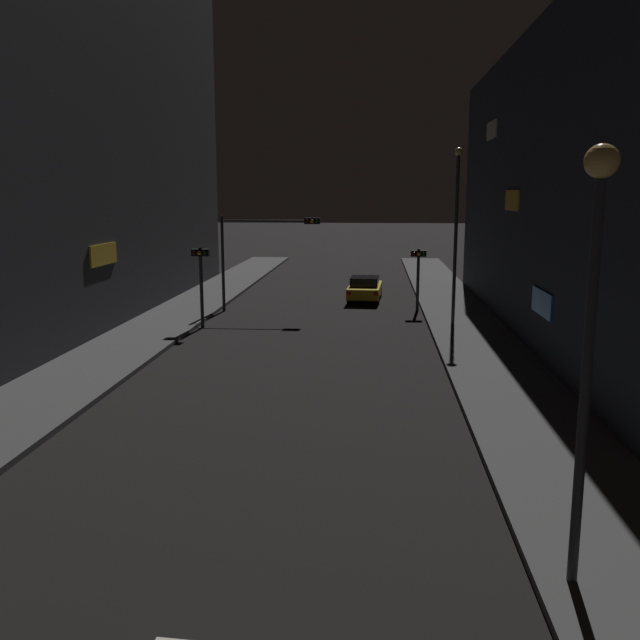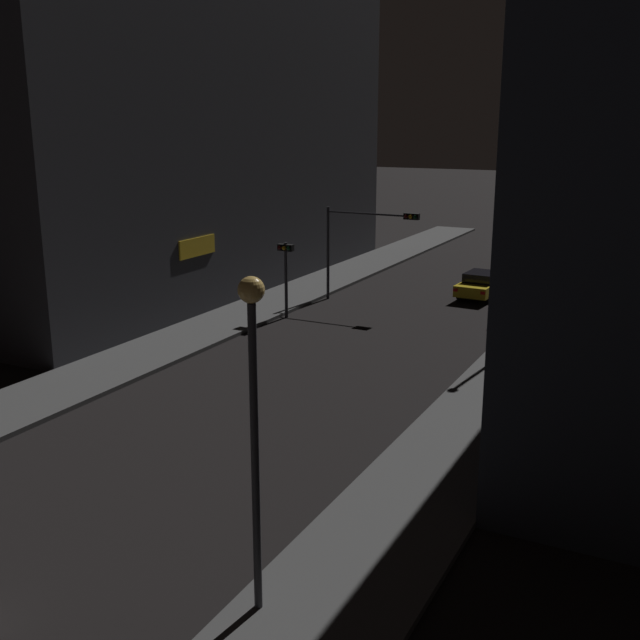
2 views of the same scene
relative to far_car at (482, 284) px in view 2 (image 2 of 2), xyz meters
The scene contains 9 objects.
sidewalk_left 12.49m from the far_car, 138.91° to the right, with size 3.49×67.64×0.17m, color #4C4C4C.
sidewalk_right 9.54m from the far_car, 59.52° to the right, with size 3.49×67.64×0.17m, color #4C4C4C.
building_facade_left 18.19m from the far_car, 162.78° to the right, with size 7.80×31.66×19.82m.
far_car is the anchor object (origin of this frame).
traffic_light_overhead 7.44m from the far_car, 141.40° to the right, with size 5.20×0.41×5.02m.
traffic_light_left_kerb 11.73m from the far_car, 129.82° to the right, with size 0.80×0.42×3.75m.
traffic_light_right_kerb 4.75m from the far_car, 50.51° to the right, with size 0.80×0.41×3.31m.
street_lamp_near_block 30.04m from the far_car, 82.94° to the right, with size 0.49×0.49×6.65m.
street_lamp_far_block 9.87m from the far_car, 62.20° to the right, with size 0.37×0.37×7.99m.
Camera 2 is at (12.98, -0.65, 9.46)m, focal length 42.74 mm.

